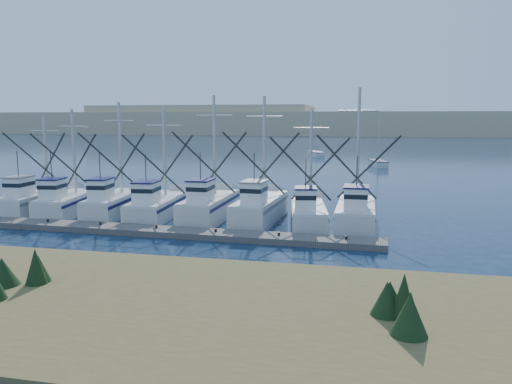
% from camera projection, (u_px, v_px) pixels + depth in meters
% --- Properties ---
extents(ground, '(500.00, 500.00, 0.00)m').
position_uv_depth(ground, '(282.00, 267.00, 24.98)').
color(ground, '#0B1C33').
rests_on(ground, ground).
extents(shore_bank, '(40.00, 10.00, 1.60)m').
position_uv_depth(shore_bank, '(2.00, 314.00, 16.85)').
color(shore_bank, '#4C422D').
rests_on(shore_bank, ground).
extents(floating_dock, '(28.75, 2.92, 0.38)m').
position_uv_depth(floating_dock, '(156.00, 231.00, 31.93)').
color(floating_dock, '#68635D').
rests_on(floating_dock, ground).
extents(dune_ridge, '(360.00, 60.00, 10.00)m').
position_uv_depth(dune_ridge, '(355.00, 123.00, 227.35)').
color(dune_ridge, tan).
rests_on(dune_ridge, ground).
extents(trawler_fleet, '(27.41, 8.28, 9.48)m').
position_uv_depth(trawler_fleet, '(185.00, 206.00, 36.53)').
color(trawler_fleet, silver).
rests_on(trawler_fleet, ground).
extents(sailboat_near, '(2.98, 5.49, 8.10)m').
position_uv_depth(sailboat_near, '(378.00, 164.00, 76.07)').
color(sailboat_near, silver).
rests_on(sailboat_near, ground).
extents(sailboat_far, '(3.81, 6.06, 8.10)m').
position_uv_depth(sailboat_far, '(316.00, 154.00, 96.35)').
color(sailboat_far, silver).
rests_on(sailboat_far, ground).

